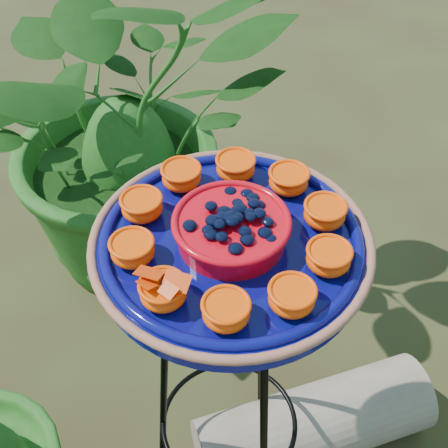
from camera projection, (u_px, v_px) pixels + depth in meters
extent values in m
torus|color=black|center=(231.00, 261.00, 0.97)|extent=(0.27, 0.27, 0.01)
torus|color=black|center=(229.00, 422.00, 1.34)|extent=(0.34, 0.34, 0.01)
cylinder|color=black|center=(261.00, 346.00, 1.33)|extent=(0.03, 0.08, 0.81)
cylinder|color=black|center=(164.00, 392.00, 1.26)|extent=(0.08, 0.04, 0.81)
cylinder|color=#080A5D|center=(231.00, 248.00, 0.95)|extent=(0.48, 0.48, 0.04)
torus|color=#8D5940|center=(231.00, 241.00, 0.94)|extent=(0.43, 0.43, 0.01)
torus|color=#080A5D|center=(231.00, 239.00, 0.93)|extent=(0.40, 0.40, 0.02)
cylinder|color=red|center=(231.00, 231.00, 0.92)|extent=(0.19, 0.19, 0.04)
torus|color=red|center=(231.00, 221.00, 0.91)|extent=(0.18, 0.18, 0.01)
ellipsoid|color=black|center=(231.00, 219.00, 0.90)|extent=(0.14, 0.14, 0.03)
ellipsoid|color=#FF3C02|center=(328.00, 260.00, 0.89)|extent=(0.06, 0.06, 0.03)
cylinder|color=#FF5505|center=(330.00, 252.00, 0.88)|extent=(0.06, 0.06, 0.01)
ellipsoid|color=#FF3C02|center=(324.00, 215.00, 0.95)|extent=(0.06, 0.06, 0.03)
cylinder|color=#FF5505|center=(326.00, 208.00, 0.94)|extent=(0.06, 0.06, 0.01)
ellipsoid|color=#FF3C02|center=(288.00, 182.00, 1.00)|extent=(0.06, 0.06, 0.03)
cylinder|color=#FF5505|center=(289.00, 174.00, 0.99)|extent=(0.06, 0.06, 0.01)
ellipsoid|color=#FF3C02|center=(236.00, 169.00, 1.03)|extent=(0.06, 0.06, 0.03)
cylinder|color=#FF5505|center=(236.00, 161.00, 1.02)|extent=(0.06, 0.06, 0.01)
ellipsoid|color=#FF3C02|center=(182.00, 178.00, 1.01)|extent=(0.06, 0.06, 0.03)
cylinder|color=#FF5505|center=(181.00, 170.00, 1.00)|extent=(0.06, 0.06, 0.01)
ellipsoid|color=#FF3C02|center=(142.00, 208.00, 0.96)|extent=(0.06, 0.06, 0.03)
cylinder|color=#FF5505|center=(141.00, 200.00, 0.95)|extent=(0.06, 0.06, 0.01)
ellipsoid|color=#FF3C02|center=(133.00, 252.00, 0.90)|extent=(0.06, 0.06, 0.03)
cylinder|color=#FF5505|center=(131.00, 244.00, 0.89)|extent=(0.06, 0.06, 0.01)
ellipsoid|color=#FF3C02|center=(163.00, 293.00, 0.84)|extent=(0.06, 0.06, 0.03)
cylinder|color=#FF5505|center=(162.00, 286.00, 0.83)|extent=(0.06, 0.06, 0.01)
ellipsoid|color=#FF3C02|center=(226.00, 313.00, 0.82)|extent=(0.06, 0.06, 0.03)
cylinder|color=#FF5505|center=(226.00, 306.00, 0.81)|extent=(0.06, 0.06, 0.01)
ellipsoid|color=#FF3C02|center=(292.00, 299.00, 0.84)|extent=(0.06, 0.06, 0.03)
cylinder|color=#FF5505|center=(292.00, 292.00, 0.83)|extent=(0.06, 0.06, 0.01)
cylinder|color=black|center=(162.00, 282.00, 0.83)|extent=(0.01, 0.03, 0.00)
cube|color=#FF3D05|center=(149.00, 273.00, 0.83)|extent=(0.04, 0.03, 0.01)
cube|color=#FF3D05|center=(177.00, 281.00, 0.82)|extent=(0.04, 0.03, 0.01)
cylinder|color=gray|center=(314.00, 424.00, 1.53)|extent=(0.56, 0.52, 0.19)
imported|color=#1A4D14|center=(124.00, 122.00, 1.74)|extent=(1.19, 1.18, 1.00)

